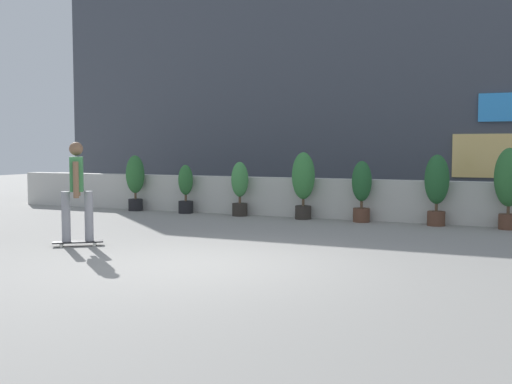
# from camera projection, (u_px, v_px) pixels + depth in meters

# --- Properties ---
(ground_plane) EXTENTS (48.00, 48.00, 0.00)m
(ground_plane) POSITION_uv_depth(u_px,v_px,m) (212.00, 264.00, 8.40)
(ground_plane) COLOR gray
(planter_wall) EXTENTS (18.00, 0.40, 0.90)m
(planter_wall) POSITION_uv_depth(u_px,v_px,m) (336.00, 199.00, 13.84)
(planter_wall) COLOR beige
(planter_wall) RESTS_ON ground
(building_backdrop) EXTENTS (20.00, 2.08, 6.50)m
(building_backdrop) POSITION_uv_depth(u_px,v_px,m) (378.00, 90.00, 17.28)
(building_backdrop) COLOR #424751
(building_backdrop) RESTS_ON ground
(potted_plant_0) EXTENTS (0.47, 0.47, 1.41)m
(potted_plant_0) POSITION_uv_depth(u_px,v_px,m) (135.00, 179.00, 15.49)
(potted_plant_0) COLOR black
(potted_plant_0) RESTS_ON ground
(potted_plant_1) EXTENTS (0.36, 0.36, 1.18)m
(potted_plant_1) POSITION_uv_depth(u_px,v_px,m) (186.00, 188.00, 14.90)
(potted_plant_1) COLOR black
(potted_plant_1) RESTS_ON ground
(potted_plant_2) EXTENTS (0.40, 0.40, 1.27)m
(potted_plant_2) POSITION_uv_depth(u_px,v_px,m) (240.00, 186.00, 14.31)
(potted_plant_2) COLOR #2D2823
(potted_plant_2) RESTS_ON ground
(potted_plant_3) EXTENTS (0.51, 0.51, 1.50)m
(potted_plant_3) POSITION_uv_depth(u_px,v_px,m) (303.00, 180.00, 13.66)
(potted_plant_3) COLOR #2D2823
(potted_plant_3) RESTS_ON ground
(potted_plant_4) EXTENTS (0.43, 0.43, 1.32)m
(potted_plant_4) POSITION_uv_depth(u_px,v_px,m) (362.00, 188.00, 13.13)
(potted_plant_4) COLOR brown
(potted_plant_4) RESTS_ON ground
(potted_plant_5) EXTENTS (0.50, 0.50, 1.46)m
(potted_plant_5) POSITION_uv_depth(u_px,v_px,m) (437.00, 185.00, 12.49)
(potted_plant_5) COLOR brown
(potted_plant_5) RESTS_ON ground
(potted_plant_6) EXTENTS (0.56, 0.56, 1.60)m
(potted_plant_6) POSITION_uv_depth(u_px,v_px,m) (509.00, 182.00, 11.93)
(potted_plant_6) COLOR brown
(potted_plant_6) RESTS_ON ground
(skater_far_left) EXTENTS (0.76, 0.64, 1.70)m
(skater_far_left) POSITION_uv_depth(u_px,v_px,m) (77.00, 189.00, 9.91)
(skater_far_left) COLOR black
(skater_far_left) RESTS_ON ground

